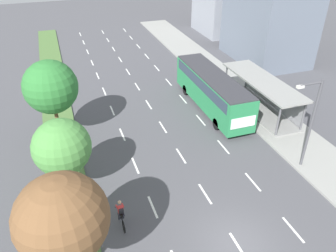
{
  "coord_description": "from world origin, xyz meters",
  "views": [
    {
      "loc": [
        -7.42,
        -10.1,
        14.85
      ],
      "look_at": [
        -0.17,
        10.78,
        1.2
      ],
      "focal_mm": 35.52,
      "sensor_mm": 36.0,
      "label": 1
    }
  ],
  "objects_px": {
    "cyclist": "(121,214)",
    "median_tree_third": "(51,87)",
    "streetlight": "(310,119)",
    "median_tree_second": "(62,147)",
    "bus_shelter": "(264,91)",
    "bus": "(212,88)",
    "median_tree_nearest": "(62,219)"
  },
  "relations": [
    {
      "from": "cyclist",
      "to": "streetlight",
      "type": "height_order",
      "value": "streetlight"
    },
    {
      "from": "median_tree_third",
      "to": "streetlight",
      "type": "distance_m",
      "value": 18.1
    },
    {
      "from": "bus_shelter",
      "to": "bus",
      "type": "relative_size",
      "value": 0.86
    },
    {
      "from": "bus",
      "to": "median_tree_nearest",
      "type": "xyz_separation_m",
      "value": [
        -13.63,
        -13.94,
        2.4
      ]
    },
    {
      "from": "cyclist",
      "to": "median_tree_third",
      "type": "distance_m",
      "value": 11.1
    },
    {
      "from": "median_tree_nearest",
      "to": "median_tree_third",
      "type": "relative_size",
      "value": 0.98
    },
    {
      "from": "cyclist",
      "to": "median_tree_second",
      "type": "distance_m",
      "value": 5.19
    },
    {
      "from": "bus",
      "to": "streetlight",
      "type": "bearing_deg",
      "value": -77.65
    },
    {
      "from": "median_tree_second",
      "to": "bus_shelter",
      "type": "bearing_deg",
      "value": 17.75
    },
    {
      "from": "bus",
      "to": "median_tree_nearest",
      "type": "distance_m",
      "value": 19.65
    },
    {
      "from": "cyclist",
      "to": "median_tree_nearest",
      "type": "height_order",
      "value": "median_tree_nearest"
    },
    {
      "from": "bus_shelter",
      "to": "bus",
      "type": "xyz_separation_m",
      "value": [
        -4.28,
        1.79,
        0.2
      ]
    },
    {
      "from": "cyclist",
      "to": "median_tree_nearest",
      "type": "xyz_separation_m",
      "value": [
        -2.82,
        -2.97,
        3.68
      ]
    },
    {
      "from": "bus_shelter",
      "to": "streetlight",
      "type": "relative_size",
      "value": 1.49
    },
    {
      "from": "median_tree_third",
      "to": "streetlight",
      "type": "xyz_separation_m",
      "value": [
        15.69,
        -8.99,
        -0.74
      ]
    },
    {
      "from": "bus_shelter",
      "to": "bus",
      "type": "bearing_deg",
      "value": 157.3
    },
    {
      "from": "streetlight",
      "to": "median_tree_second",
      "type": "bearing_deg",
      "value": 170.92
    },
    {
      "from": "cyclist",
      "to": "median_tree_third",
      "type": "xyz_separation_m",
      "value": [
        -2.71,
        10.06,
        3.84
      ]
    },
    {
      "from": "bus_shelter",
      "to": "cyclist",
      "type": "xyz_separation_m",
      "value": [
        -15.09,
        -9.18,
        -1.08
      ]
    },
    {
      "from": "bus",
      "to": "median_tree_second",
      "type": "xyz_separation_m",
      "value": [
        -13.34,
        -7.43,
        1.55
      ]
    },
    {
      "from": "bus",
      "to": "cyclist",
      "type": "xyz_separation_m",
      "value": [
        -10.81,
        -10.97,
        -1.28
      ]
    },
    {
      "from": "bus_shelter",
      "to": "median_tree_second",
      "type": "height_order",
      "value": "median_tree_second"
    },
    {
      "from": "median_tree_nearest",
      "to": "streetlight",
      "type": "relative_size",
      "value": 0.97
    },
    {
      "from": "median_tree_nearest",
      "to": "median_tree_second",
      "type": "xyz_separation_m",
      "value": [
        0.29,
        6.51,
        -0.85
      ]
    },
    {
      "from": "median_tree_second",
      "to": "median_tree_nearest",
      "type": "bearing_deg",
      "value": -92.58
    },
    {
      "from": "bus_shelter",
      "to": "streetlight",
      "type": "distance_m",
      "value": 8.63
    },
    {
      "from": "cyclist",
      "to": "streetlight",
      "type": "xyz_separation_m",
      "value": [
        12.98,
        1.07,
        3.1
      ]
    },
    {
      "from": "bus_shelter",
      "to": "cyclist",
      "type": "distance_m",
      "value": 17.69
    },
    {
      "from": "median_tree_nearest",
      "to": "median_tree_third",
      "type": "height_order",
      "value": "median_tree_third"
    },
    {
      "from": "bus_shelter",
      "to": "streetlight",
      "type": "height_order",
      "value": "streetlight"
    },
    {
      "from": "bus",
      "to": "median_tree_nearest",
      "type": "bearing_deg",
      "value": -134.36
    },
    {
      "from": "median_tree_nearest",
      "to": "streetlight",
      "type": "distance_m",
      "value": 16.32
    }
  ]
}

